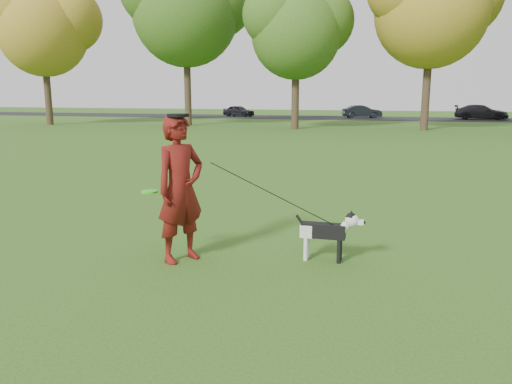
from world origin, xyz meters
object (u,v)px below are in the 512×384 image
(dog, at_px, (329,230))
(car_left, at_px, (239,111))
(car_mid, at_px, (362,112))
(car_right, at_px, (481,112))
(man, at_px, (180,189))

(dog, xyz_separation_m, car_left, (-13.35, 39.71, 0.10))
(car_left, relative_size, car_mid, 0.89)
(dog, distance_m, car_right, 40.57)
(dog, bearing_deg, man, -166.23)
(car_mid, bearing_deg, car_left, 74.83)
(man, height_order, car_right, man)
(dog, bearing_deg, car_mid, 92.47)
(dog, relative_size, car_right, 0.23)
(man, distance_m, car_right, 41.50)
(man, distance_m, car_left, 41.78)
(dog, height_order, car_right, car_right)
(dog, height_order, car_left, car_left)
(man, relative_size, car_mid, 0.59)
(car_mid, relative_size, car_right, 0.80)
(car_left, height_order, car_right, car_right)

